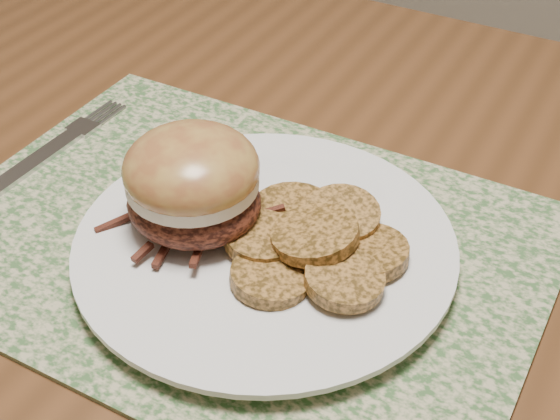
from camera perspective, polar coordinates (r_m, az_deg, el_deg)
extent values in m
cylinder|color=#583319|center=(1.29, -10.36, 0.76)|extent=(0.06, 0.06, 0.71)
cube|color=#395E30|center=(0.59, -3.26, -2.37)|extent=(0.45, 0.33, 0.00)
cylinder|color=white|center=(0.57, -1.10, -2.77)|extent=(0.26, 0.26, 0.02)
ellipsoid|color=black|center=(0.57, -6.30, 0.67)|extent=(0.13, 0.13, 0.04)
cylinder|color=beige|center=(0.55, -6.44, 2.21)|extent=(0.12, 0.12, 0.01)
ellipsoid|color=olive|center=(0.55, -6.51, 3.06)|extent=(0.13, 0.13, 0.05)
cylinder|color=#9B672D|center=(0.57, 1.06, -0.24)|extent=(0.07, 0.07, 0.01)
cylinder|color=#9B672D|center=(0.57, 4.58, -0.35)|extent=(0.08, 0.08, 0.02)
cylinder|color=#9B672D|center=(0.55, 6.11, -3.09)|extent=(0.07, 0.07, 0.02)
cylinder|color=#9B672D|center=(0.55, -1.39, -2.05)|extent=(0.05, 0.05, 0.02)
cylinder|color=#9B672D|center=(0.54, 2.58, -1.81)|extent=(0.08, 0.08, 0.02)
cylinder|color=#9B672D|center=(0.52, 4.74, -5.08)|extent=(0.07, 0.07, 0.02)
cylinder|color=#9B672D|center=(0.52, -0.68, -4.93)|extent=(0.08, 0.08, 0.02)
cube|color=#B4B4BB|center=(0.68, -18.74, 2.45)|extent=(0.02, 0.14, 0.00)
cube|color=#B4B4BB|center=(0.72, -14.21, 5.85)|extent=(0.02, 0.02, 0.00)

